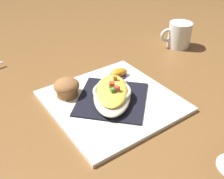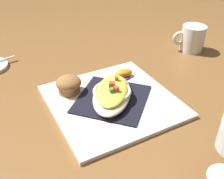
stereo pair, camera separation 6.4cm
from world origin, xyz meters
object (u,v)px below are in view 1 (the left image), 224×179
(muffin, at_px, (67,87))
(orange_garnish, at_px, (119,73))
(gratin_dish, at_px, (112,92))
(square_plate, at_px, (112,101))
(coffee_mug, at_px, (179,36))

(muffin, xyz_separation_m, orange_garnish, (-0.16, 0.01, -0.01))
(muffin, distance_m, orange_garnish, 0.16)
(gratin_dish, height_order, orange_garnish, gratin_dish)
(gratin_dish, height_order, muffin, gratin_dish)
(square_plate, height_order, muffin, muffin)
(square_plate, xyz_separation_m, muffin, (0.08, -0.09, 0.03))
(gratin_dish, xyz_separation_m, muffin, (0.08, -0.09, 0.00))
(gratin_dish, xyz_separation_m, orange_garnish, (-0.09, -0.08, -0.01))
(gratin_dish, xyz_separation_m, coffee_mug, (-0.39, -0.11, 0.01))
(orange_garnish, bearing_deg, gratin_dish, 41.32)
(square_plate, xyz_separation_m, gratin_dish, (0.00, 0.00, 0.03))
(square_plate, relative_size, muffin, 4.60)
(square_plate, relative_size, coffee_mug, 2.84)
(muffin, bearing_deg, square_plate, 130.93)
(square_plate, xyz_separation_m, orange_garnish, (-0.09, -0.08, 0.01))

